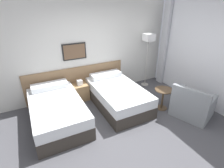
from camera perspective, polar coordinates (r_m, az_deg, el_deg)
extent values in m
plane|color=#47474C|center=(4.01, 4.15, -14.82)|extent=(16.00, 16.00, 0.00)
cube|color=silver|center=(5.03, -7.42, 11.17)|extent=(10.00, 0.06, 2.70)
cube|color=#846647|center=(5.17, -11.25, 0.66)|extent=(2.86, 0.04, 0.90)
cube|color=black|center=(4.86, -12.18, 10.33)|extent=(0.64, 0.03, 0.44)
cube|color=brown|center=(4.85, -12.12, 10.29)|extent=(0.58, 0.01, 0.38)
cube|color=white|center=(4.91, 32.79, 6.89)|extent=(0.06, 4.49, 2.70)
cube|color=silver|center=(4.88, 32.43, 6.51)|extent=(0.03, 4.13, 2.64)
cube|color=#B7BAC1|center=(5.96, 16.62, 12.34)|extent=(0.10, 0.24, 2.64)
cube|color=#332D28|center=(4.33, -17.20, -9.99)|extent=(1.12, 1.93, 0.31)
cube|color=silver|center=(4.18, -17.69, -6.90)|extent=(1.11, 1.91, 0.24)
cube|color=silver|center=(4.74, -19.68, -0.59)|extent=(0.89, 0.34, 0.13)
cube|color=#332D28|center=(4.74, 1.82, -5.28)|extent=(1.12, 1.93, 0.31)
cube|color=silver|center=(4.61, 1.87, -2.34)|extent=(1.11, 1.91, 0.24)
cube|color=silver|center=(5.12, -2.06, 2.98)|extent=(0.89, 0.34, 0.13)
cube|color=#9E7A51|center=(5.05, -10.25, -2.61)|extent=(0.43, 0.36, 0.47)
cube|color=white|center=(4.92, -10.53, 0.51)|extent=(0.14, 0.14, 0.14)
cylinder|color=#9E9993|center=(6.04, 10.61, -0.09)|extent=(0.24, 0.24, 0.02)
cylinder|color=#9E9993|center=(5.76, 11.21, 6.55)|extent=(0.02, 0.02, 1.46)
cube|color=white|center=(5.55, 11.97, 14.72)|extent=(0.29, 0.29, 0.21)
cylinder|color=brown|center=(4.88, 15.77, -7.46)|extent=(0.29, 0.29, 0.01)
cylinder|color=brown|center=(4.74, 16.16, -4.73)|extent=(0.05, 0.05, 0.52)
cylinder|color=brown|center=(4.61, 16.57, -1.81)|extent=(0.45, 0.45, 0.02)
cube|color=gray|center=(4.78, 24.66, -7.00)|extent=(1.01, 1.06, 0.41)
cube|color=gray|center=(4.29, 24.17, -4.14)|extent=(0.39, 0.83, 0.43)
cube|color=gray|center=(4.57, 29.77, -5.38)|extent=(0.64, 0.31, 0.18)
cube|color=gray|center=(4.73, 21.07, -2.45)|extent=(0.64, 0.31, 0.18)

